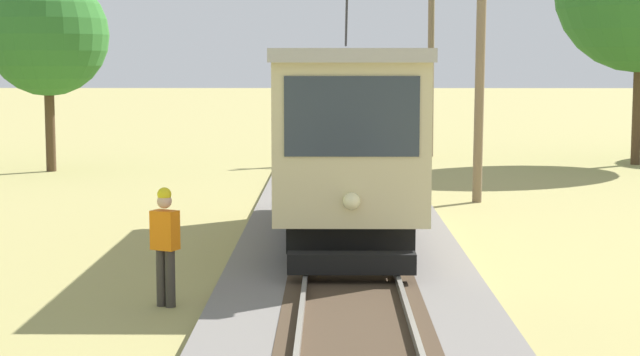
# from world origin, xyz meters

# --- Properties ---
(red_tram) EXTENTS (2.60, 8.54, 4.79)m
(red_tram) POSITION_xyz_m (0.00, 20.14, 2.19)
(red_tram) COLOR beige
(red_tram) RESTS_ON rail_right
(utility_pole_mid) EXTENTS (1.40, 0.53, 6.99)m
(utility_pole_mid) POSITION_xyz_m (3.43, 26.13, 3.59)
(utility_pole_mid) COLOR #7A664C
(utility_pole_mid) RESTS_ON ground
(utility_pole_far) EXTENTS (1.40, 0.50, 8.18)m
(utility_pole_far) POSITION_xyz_m (3.43, 38.73, 4.19)
(utility_pole_far) COLOR #7A664C
(utility_pole_far) RESTS_ON ground
(track_worker) EXTENTS (0.45, 0.38, 1.78)m
(track_worker) POSITION_xyz_m (-2.77, 15.15, 0.98)
(track_worker) COLOR #38332D
(track_worker) RESTS_ON ground
(tree_left_far) EXTENTS (3.94, 3.94, 6.40)m
(tree_left_far) POSITION_xyz_m (-9.48, 33.37, 4.42)
(tree_left_far) COLOR #4C3823
(tree_left_far) RESTS_ON ground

